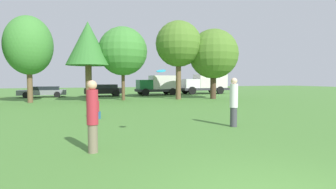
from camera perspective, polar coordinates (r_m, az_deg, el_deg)
person_thrower at (r=6.81m, az=-16.10°, el=-4.31°), size 0.29×0.29×1.82m
person_catcher at (r=10.49m, az=14.11°, el=-1.47°), size 0.31×0.31×1.91m
frisbee at (r=8.06m, az=-1.52°, el=5.15°), size 0.30×0.29×0.12m
bystander_sitting at (r=12.80m, az=-15.37°, el=-3.05°), size 0.39×0.32×1.06m
tree_1 at (r=23.67m, az=-28.04°, el=9.35°), size 3.63×3.63×6.83m
tree_2 at (r=23.28m, az=-17.00°, el=10.44°), size 3.65×3.65×6.68m
tree_3 at (r=23.79m, az=-9.79°, el=9.23°), size 4.29×4.29×6.48m
tree_4 at (r=24.63m, az=2.29°, el=10.85°), size 4.23×4.23×7.24m
tree_5 at (r=25.56m, az=9.86°, el=8.64°), size 4.69×4.69×6.62m
parked_car_grey at (r=30.10m, az=-25.44°, el=0.60°), size 4.59×1.87×1.12m
parked_car_black at (r=29.79m, az=-13.70°, el=0.99°), size 4.11×2.02×1.30m
delivery_truck_green at (r=31.36m, az=-2.01°, el=2.20°), size 5.24×2.52×2.32m
delivery_truck_white at (r=33.96m, az=8.08°, el=2.44°), size 6.25×2.41×2.50m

